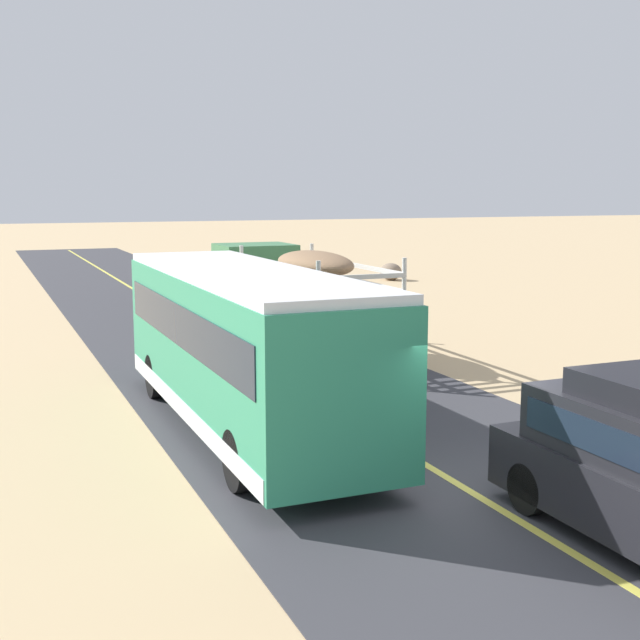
% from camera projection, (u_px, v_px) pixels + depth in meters
% --- Properties ---
extents(ground_plane, '(240.00, 240.00, 0.00)m').
position_uv_depth(ground_plane, '(469.00, 492.00, 13.08)').
color(ground_plane, tan).
extents(road_surface, '(8.00, 120.00, 0.02)m').
position_uv_depth(road_surface, '(469.00, 491.00, 13.07)').
color(road_surface, '#38383D').
rests_on(road_surface, ground).
extents(road_centre_line, '(0.16, 117.60, 0.00)m').
position_uv_depth(road_centre_line, '(469.00, 490.00, 13.07)').
color(road_centre_line, '#D8CC4C').
rests_on(road_centre_line, road_surface).
extents(livestock_truck, '(2.53, 9.70, 3.02)m').
position_uv_depth(livestock_truck, '(276.00, 283.00, 26.56)').
color(livestock_truck, '#3F7F4C').
rests_on(livestock_truck, road_surface).
extents(bus, '(2.54, 10.00, 3.21)m').
position_uv_depth(bus, '(243.00, 344.00, 16.20)').
color(bus, '#2D8C66').
rests_on(bus, road_surface).
extents(car_far, '(1.80, 4.40, 1.46)m').
position_uv_depth(car_far, '(211.00, 285.00, 35.90)').
color(car_far, black).
rests_on(car_far, road_surface).
extents(boulder_far_horizon, '(1.13, 1.31, 0.91)m').
position_uv_depth(boulder_far_horizon, '(391.00, 272.00, 44.28)').
color(boulder_far_horizon, '#84705B').
rests_on(boulder_far_horizon, ground).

